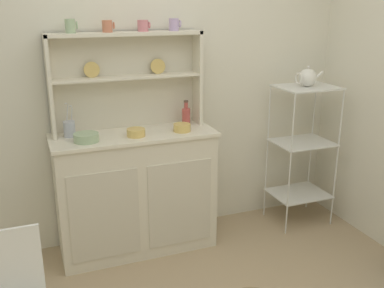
{
  "coord_description": "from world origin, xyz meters",
  "views": [
    {
      "loc": [
        -0.87,
        -1.61,
        1.81
      ],
      "look_at": [
        0.18,
        1.12,
        0.87
      ],
      "focal_mm": 41.57,
      "sensor_mm": 36.0,
      "label": 1
    }
  ],
  "objects_px": {
    "bakers_rack": "(303,141)",
    "porcelain_teapot": "(307,77)",
    "hutch_cabinet": "(136,191)",
    "bowl_mixing_large": "(86,137)",
    "jam_bottle": "(186,115)",
    "utensil_jar": "(69,129)",
    "hutch_shelf_unit": "(126,73)",
    "cup_sage_0": "(70,26)"
  },
  "relations": [
    {
      "from": "bakers_rack",
      "to": "porcelain_teapot",
      "type": "height_order",
      "value": "porcelain_teapot"
    },
    {
      "from": "hutch_cabinet",
      "to": "bowl_mixing_large",
      "type": "xyz_separation_m",
      "value": [
        -0.34,
        -0.07,
        0.47
      ]
    },
    {
      "from": "bakers_rack",
      "to": "jam_bottle",
      "type": "height_order",
      "value": "bakers_rack"
    },
    {
      "from": "jam_bottle",
      "to": "utensil_jar",
      "type": "distance_m",
      "value": 0.86
    },
    {
      "from": "hutch_shelf_unit",
      "to": "bowl_mixing_large",
      "type": "xyz_separation_m",
      "value": [
        -0.34,
        -0.24,
        -0.38
      ]
    },
    {
      "from": "hutch_cabinet",
      "to": "cup_sage_0",
      "type": "height_order",
      "value": "cup_sage_0"
    },
    {
      "from": "bowl_mixing_large",
      "to": "hutch_cabinet",
      "type": "bearing_deg",
      "value": 12.16
    },
    {
      "from": "bakers_rack",
      "to": "jam_bottle",
      "type": "bearing_deg",
      "value": 171.65
    },
    {
      "from": "bowl_mixing_large",
      "to": "hutch_shelf_unit",
      "type": "bearing_deg",
      "value": 34.98
    },
    {
      "from": "hutch_shelf_unit",
      "to": "utensil_jar",
      "type": "bearing_deg",
      "value": -168.67
    },
    {
      "from": "hutch_cabinet",
      "to": "jam_bottle",
      "type": "height_order",
      "value": "jam_bottle"
    },
    {
      "from": "utensil_jar",
      "to": "jam_bottle",
      "type": "bearing_deg",
      "value": 0.52
    },
    {
      "from": "hutch_cabinet",
      "to": "bakers_rack",
      "type": "relative_size",
      "value": 1.0
    },
    {
      "from": "hutch_shelf_unit",
      "to": "bakers_rack",
      "type": "xyz_separation_m",
      "value": [
        1.4,
        -0.22,
        -0.6
      ]
    },
    {
      "from": "jam_bottle",
      "to": "hutch_shelf_unit",
      "type": "bearing_deg",
      "value": 169.69
    },
    {
      "from": "hutch_shelf_unit",
      "to": "jam_bottle",
      "type": "bearing_deg",
      "value": -10.31
    },
    {
      "from": "cup_sage_0",
      "to": "bowl_mixing_large",
      "type": "xyz_separation_m",
      "value": [
        0.02,
        -0.2,
        -0.71
      ]
    },
    {
      "from": "porcelain_teapot",
      "to": "bowl_mixing_large",
      "type": "bearing_deg",
      "value": -179.41
    },
    {
      "from": "jam_bottle",
      "to": "utensil_jar",
      "type": "height_order",
      "value": "utensil_jar"
    },
    {
      "from": "utensil_jar",
      "to": "porcelain_teapot",
      "type": "relative_size",
      "value": 1.01
    },
    {
      "from": "hutch_shelf_unit",
      "to": "utensil_jar",
      "type": "height_order",
      "value": "hutch_shelf_unit"
    },
    {
      "from": "cup_sage_0",
      "to": "porcelain_teapot",
      "type": "xyz_separation_m",
      "value": [
        1.76,
        -0.18,
        -0.41
      ]
    },
    {
      "from": "jam_bottle",
      "to": "cup_sage_0",
      "type": "bearing_deg",
      "value": 177.4
    },
    {
      "from": "hutch_cabinet",
      "to": "bakers_rack",
      "type": "xyz_separation_m",
      "value": [
        1.4,
        -0.06,
        0.25
      ]
    },
    {
      "from": "bowl_mixing_large",
      "to": "porcelain_teapot",
      "type": "height_order",
      "value": "porcelain_teapot"
    },
    {
      "from": "utensil_jar",
      "to": "hutch_cabinet",
      "type": "bearing_deg",
      "value": -10.32
    },
    {
      "from": "hutch_cabinet",
      "to": "hutch_shelf_unit",
      "type": "bearing_deg",
      "value": 90.0
    },
    {
      "from": "hutch_cabinet",
      "to": "bakers_rack",
      "type": "distance_m",
      "value": 1.42
    },
    {
      "from": "bowl_mixing_large",
      "to": "utensil_jar",
      "type": "bearing_deg",
      "value": 120.81
    },
    {
      "from": "utensil_jar",
      "to": "porcelain_teapot",
      "type": "xyz_separation_m",
      "value": [
        1.83,
        -0.13,
        0.27
      ]
    },
    {
      "from": "hutch_cabinet",
      "to": "jam_bottle",
      "type": "xyz_separation_m",
      "value": [
        0.43,
        0.09,
        0.52
      ]
    },
    {
      "from": "cup_sage_0",
      "to": "jam_bottle",
      "type": "xyz_separation_m",
      "value": [
        0.79,
        -0.04,
        -0.67
      ]
    },
    {
      "from": "cup_sage_0",
      "to": "bowl_mixing_large",
      "type": "distance_m",
      "value": 0.74
    },
    {
      "from": "bakers_rack",
      "to": "utensil_jar",
      "type": "distance_m",
      "value": 1.85
    },
    {
      "from": "cup_sage_0",
      "to": "utensil_jar",
      "type": "distance_m",
      "value": 0.69
    },
    {
      "from": "cup_sage_0",
      "to": "jam_bottle",
      "type": "bearing_deg",
      "value": -2.6
    },
    {
      "from": "jam_bottle",
      "to": "utensil_jar",
      "type": "bearing_deg",
      "value": -179.48
    },
    {
      "from": "cup_sage_0",
      "to": "porcelain_teapot",
      "type": "bearing_deg",
      "value": -5.77
    },
    {
      "from": "hutch_shelf_unit",
      "to": "utensil_jar",
      "type": "relative_size",
      "value": 4.63
    },
    {
      "from": "bowl_mixing_large",
      "to": "jam_bottle",
      "type": "distance_m",
      "value": 0.79
    },
    {
      "from": "bakers_rack",
      "to": "utensil_jar",
      "type": "relative_size",
      "value": 4.96
    },
    {
      "from": "hutch_shelf_unit",
      "to": "bakers_rack",
      "type": "distance_m",
      "value": 1.54
    }
  ]
}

